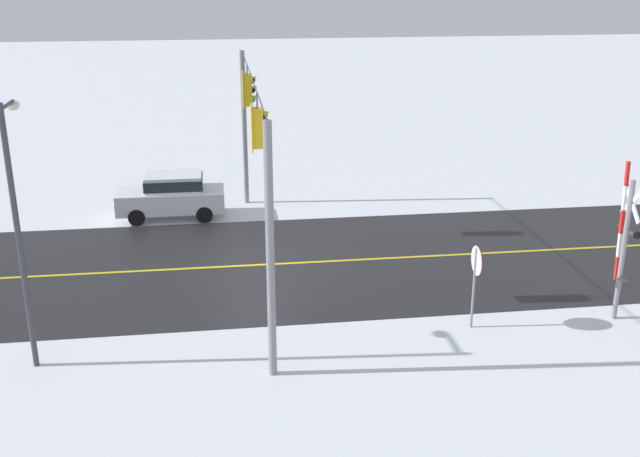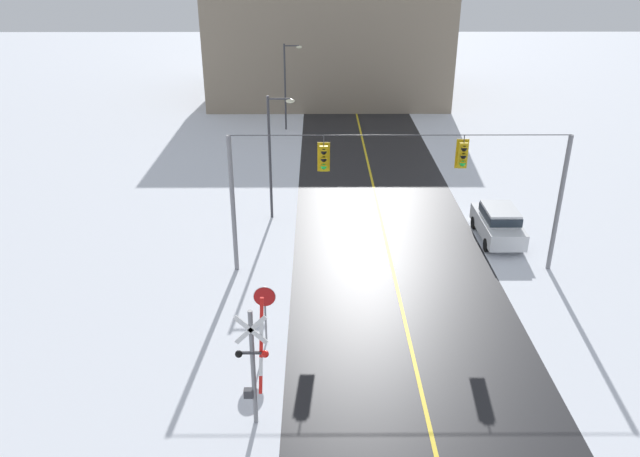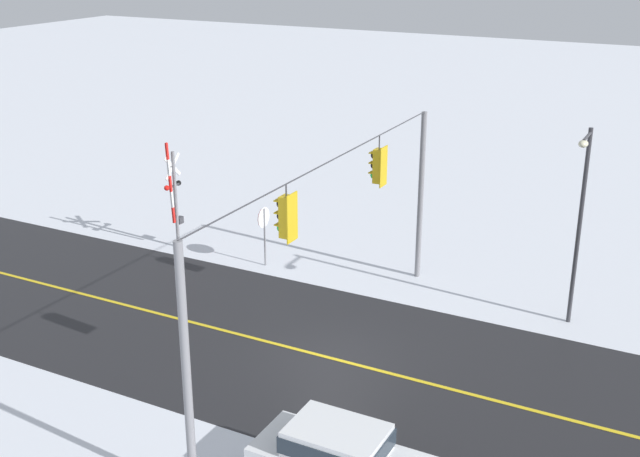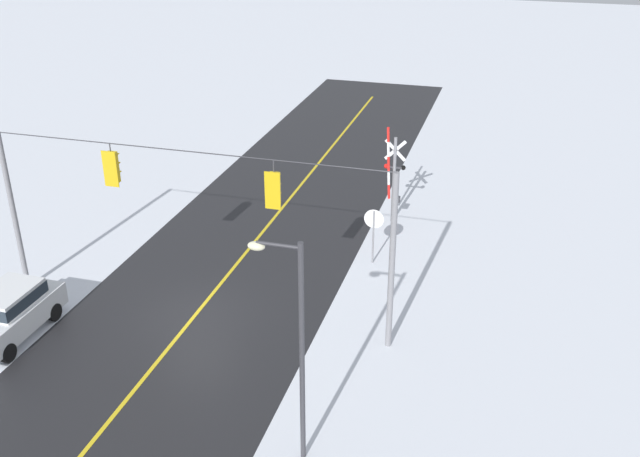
# 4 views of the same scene
# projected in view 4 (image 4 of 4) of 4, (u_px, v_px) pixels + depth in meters

# --- Properties ---
(ground_plane) EXTENTS (160.00, 160.00, 0.00)m
(ground_plane) POSITION_uv_depth(u_px,v_px,m) (196.00, 314.00, 26.09)
(ground_plane) COLOR silver
(road_asphalt) EXTENTS (9.00, 80.00, 0.01)m
(road_asphalt) POSITION_uv_depth(u_px,v_px,m) (108.00, 422.00, 20.90)
(road_asphalt) COLOR black
(road_asphalt) RESTS_ON ground
(lane_centre_line) EXTENTS (0.14, 72.00, 0.01)m
(lane_centre_line) POSITION_uv_depth(u_px,v_px,m) (108.00, 422.00, 20.89)
(lane_centre_line) COLOR gold
(lane_centre_line) RESTS_ON ground
(signal_span) EXTENTS (14.20, 0.47, 6.22)m
(signal_span) POSITION_uv_depth(u_px,v_px,m) (190.00, 212.00, 24.32)
(signal_span) COLOR gray
(signal_span) RESTS_ON ground
(stop_sign) EXTENTS (0.80, 0.09, 2.35)m
(stop_sign) POSITION_uv_depth(u_px,v_px,m) (374.00, 224.00, 28.88)
(stop_sign) COLOR gray
(stop_sign) RESTS_ON ground
(railroad_crossing) EXTENTS (0.98, 0.31, 4.43)m
(railroad_crossing) POSITION_uv_depth(u_px,v_px,m) (394.00, 175.00, 32.23)
(railroad_crossing) COLOR gray
(railroad_crossing) RESTS_ON ground
(parked_car_white) EXTENTS (1.83, 4.20, 1.74)m
(parked_car_white) POSITION_uv_depth(u_px,v_px,m) (9.00, 311.00, 24.48)
(parked_car_white) COLOR white
(parked_car_white) RESTS_ON ground
(streetlamp_near) EXTENTS (1.39, 0.28, 6.50)m
(streetlamp_near) POSITION_uv_depth(u_px,v_px,m) (294.00, 334.00, 18.02)
(streetlamp_near) COLOR #38383D
(streetlamp_near) RESTS_ON ground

